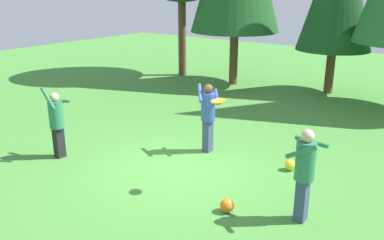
# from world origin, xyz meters

# --- Properties ---
(ground_plane) EXTENTS (40.00, 40.00, 0.00)m
(ground_plane) POSITION_xyz_m (0.00, 0.00, 0.00)
(ground_plane) COLOR #478C38
(person_thrower) EXTENTS (0.56, 0.57, 1.77)m
(person_thrower) POSITION_xyz_m (-2.67, -1.26, 0.95)
(person_thrower) COLOR black
(person_thrower) RESTS_ON ground_plane
(person_catcher) EXTENTS (0.60, 0.49, 1.71)m
(person_catcher) POSITION_xyz_m (3.12, -0.44, 1.01)
(person_catcher) COLOR #38476B
(person_catcher) RESTS_ON ground_plane
(person_bystander) EXTENTS (0.74, 0.75, 1.72)m
(person_bystander) POSITION_xyz_m (-0.01, 1.19, 1.03)
(person_bystander) COLOR #38476B
(person_bystander) RESTS_ON ground_plane
(frisbee) EXTENTS (0.33, 0.33, 0.06)m
(frisbee) POSITION_xyz_m (1.31, -0.40, 1.88)
(frisbee) COLOR orange
(ball_orange) EXTENTS (0.26, 0.26, 0.26)m
(ball_orange) POSITION_xyz_m (1.93, -0.99, 0.13)
(ball_orange) COLOR orange
(ball_orange) RESTS_ON ground_plane
(ball_yellow) EXTENTS (0.25, 0.25, 0.25)m
(ball_yellow) POSITION_xyz_m (2.11, 1.38, 0.12)
(ball_yellow) COLOR yellow
(ball_yellow) RESTS_ON ground_plane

